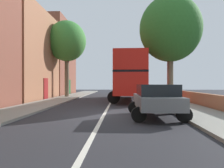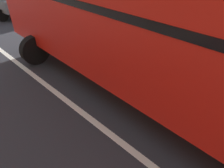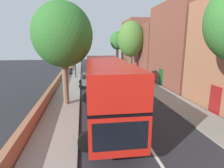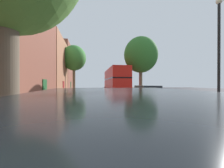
{
  "view_description": "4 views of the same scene",
  "coord_description": "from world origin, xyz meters",
  "px_view_note": "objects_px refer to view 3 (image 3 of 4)",
  "views": [
    {
      "loc": [
        0.86,
        -11.04,
        1.61
      ],
      "look_at": [
        0.22,
        4.44,
        1.55
      ],
      "focal_mm": 34.44,
      "sensor_mm": 36.0,
      "label": 1
    },
    {
      "loc": [
        -2.22,
        6.58,
        3.48
      ],
      "look_at": [
        -1.03,
        7.77,
        2.36
      ],
      "focal_mm": 32.83,
      "sensor_mm": 36.0,
      "label": 2
    },
    {
      "loc": [
        3.22,
        21.04,
        5.13
      ],
      "look_at": [
        0.66,
        5.45,
        1.61
      ],
      "focal_mm": 28.84,
      "sensor_mm": 36.0,
      "label": 3
    },
    {
      "loc": [
        -2.83,
        -12.76,
        1.75
      ],
      "look_at": [
        0.97,
        8.33,
        1.65
      ],
      "focal_mm": 22.03,
      "sensor_mm": 36.0,
      "label": 4
    }
  ],
  "objects_px": {
    "double_decker_bus": "(106,86)",
    "lamppost_right": "(75,53)",
    "parked_car_silver_left_2": "(114,67)",
    "parked_car_blue_left_0": "(108,63)",
    "street_tree_left_2": "(131,39)",
    "street_tree_right_1": "(71,28)",
    "street_tree_left_4": "(117,41)",
    "litter_bin_right": "(70,71)",
    "parked_car_grey_right_1": "(89,79)",
    "street_tree_right_3": "(63,35)"
  },
  "relations": [
    {
      "from": "parked_car_grey_right_1",
      "to": "lamppost_right",
      "type": "bearing_deg",
      "value": -71.37
    },
    {
      "from": "parked_car_silver_left_2",
      "to": "street_tree_left_2",
      "type": "distance_m",
      "value": 6.18
    },
    {
      "from": "parked_car_blue_left_0",
      "to": "street_tree_left_2",
      "type": "distance_m",
      "value": 11.45
    },
    {
      "from": "lamppost_right",
      "to": "litter_bin_right",
      "type": "xyz_separation_m",
      "value": [
        1.0,
        -3.63,
        -3.09
      ]
    },
    {
      "from": "double_decker_bus",
      "to": "lamppost_right",
      "type": "height_order",
      "value": "lamppost_right"
    },
    {
      "from": "street_tree_left_4",
      "to": "litter_bin_right",
      "type": "height_order",
      "value": "street_tree_left_4"
    },
    {
      "from": "street_tree_right_1",
      "to": "street_tree_left_4",
      "type": "xyz_separation_m",
      "value": [
        -10.18,
        -5.54,
        -2.32
      ]
    },
    {
      "from": "parked_car_blue_left_0",
      "to": "parked_car_grey_right_1",
      "type": "height_order",
      "value": "parked_car_grey_right_1"
    },
    {
      "from": "litter_bin_right",
      "to": "street_tree_right_3",
      "type": "bearing_deg",
      "value": 92.17
    },
    {
      "from": "parked_car_blue_left_0",
      "to": "parked_car_grey_right_1",
      "type": "xyz_separation_m",
      "value": [
        5.0,
        17.8,
        -0.0
      ]
    },
    {
      "from": "parked_car_grey_right_1",
      "to": "litter_bin_right",
      "type": "distance_m",
      "value": 9.4
    },
    {
      "from": "street_tree_right_1",
      "to": "street_tree_right_3",
      "type": "height_order",
      "value": "street_tree_right_1"
    },
    {
      "from": "street_tree_right_1",
      "to": "litter_bin_right",
      "type": "bearing_deg",
      "value": 89.28
    },
    {
      "from": "parked_car_blue_left_0",
      "to": "lamppost_right",
      "type": "height_order",
      "value": "lamppost_right"
    },
    {
      "from": "double_decker_bus",
      "to": "street_tree_left_2",
      "type": "bearing_deg",
      "value": -109.87
    },
    {
      "from": "parked_car_silver_left_2",
      "to": "parked_car_blue_left_0",
      "type": "bearing_deg",
      "value": -89.99
    },
    {
      "from": "double_decker_bus",
      "to": "parked_car_silver_left_2",
      "type": "bearing_deg",
      "value": -101.3
    },
    {
      "from": "double_decker_bus",
      "to": "lamppost_right",
      "type": "relative_size",
      "value": 1.74
    },
    {
      "from": "parked_car_silver_left_2",
      "to": "street_tree_right_1",
      "type": "height_order",
      "value": "street_tree_right_1"
    },
    {
      "from": "parked_car_blue_left_0",
      "to": "street_tree_left_2",
      "type": "bearing_deg",
      "value": 103.39
    },
    {
      "from": "street_tree_right_3",
      "to": "parked_car_blue_left_0",
      "type": "bearing_deg",
      "value": -106.27
    },
    {
      "from": "double_decker_bus",
      "to": "street_tree_left_4",
      "type": "bearing_deg",
      "value": -102.33
    },
    {
      "from": "street_tree_right_3",
      "to": "street_tree_right_1",
      "type": "bearing_deg",
      "value": -88.57
    },
    {
      "from": "parked_car_blue_left_0",
      "to": "litter_bin_right",
      "type": "bearing_deg",
      "value": 48.55
    },
    {
      "from": "parked_car_blue_left_0",
      "to": "street_tree_left_4",
      "type": "relative_size",
      "value": 0.58
    },
    {
      "from": "parked_car_grey_right_1",
      "to": "parked_car_silver_left_2",
      "type": "height_order",
      "value": "parked_car_silver_left_2"
    },
    {
      "from": "double_decker_bus",
      "to": "parked_car_silver_left_2",
      "type": "distance_m",
      "value": 21.49
    },
    {
      "from": "double_decker_bus",
      "to": "parked_car_grey_right_1",
      "type": "bearing_deg",
      "value": -85.61
    },
    {
      "from": "parked_car_blue_left_0",
      "to": "street_tree_right_3",
      "type": "bearing_deg",
      "value": 73.73
    },
    {
      "from": "street_tree_right_1",
      "to": "litter_bin_right",
      "type": "relative_size",
      "value": 8.73
    },
    {
      "from": "street_tree_right_1",
      "to": "street_tree_right_3",
      "type": "bearing_deg",
      "value": 91.43
    },
    {
      "from": "street_tree_right_1",
      "to": "litter_bin_right",
      "type": "height_order",
      "value": "street_tree_right_1"
    },
    {
      "from": "parked_car_blue_left_0",
      "to": "parked_car_grey_right_1",
      "type": "relative_size",
      "value": 1.14
    },
    {
      "from": "street_tree_right_1",
      "to": "street_tree_left_2",
      "type": "xyz_separation_m",
      "value": [
        -10.12,
        6.66,
        -2.19
      ]
    },
    {
      "from": "street_tree_right_3",
      "to": "lamppost_right",
      "type": "distance_m",
      "value": 12.38
    },
    {
      "from": "street_tree_left_2",
      "to": "street_tree_right_3",
      "type": "relative_size",
      "value": 1.06
    },
    {
      "from": "litter_bin_right",
      "to": "parked_car_grey_right_1",
      "type": "bearing_deg",
      "value": 107.33
    },
    {
      "from": "parked_car_blue_left_0",
      "to": "street_tree_right_1",
      "type": "bearing_deg",
      "value": 23.49
    },
    {
      "from": "litter_bin_right",
      "to": "parked_car_silver_left_2",
      "type": "bearing_deg",
      "value": -168.25
    },
    {
      "from": "double_decker_bus",
      "to": "street_tree_left_2",
      "type": "relative_size",
      "value": 1.26
    },
    {
      "from": "parked_car_blue_left_0",
      "to": "street_tree_left_4",
      "type": "height_order",
      "value": "street_tree_left_4"
    },
    {
      "from": "double_decker_bus",
      "to": "street_tree_left_4",
      "type": "xyz_separation_m",
      "value": [
        -6.65,
        -30.42,
        3.42
      ]
    },
    {
      "from": "parked_car_grey_right_1",
      "to": "street_tree_left_4",
      "type": "bearing_deg",
      "value": -110.44
    },
    {
      "from": "double_decker_bus",
      "to": "parked_car_silver_left_2",
      "type": "xyz_separation_m",
      "value": [
        -4.2,
        -21.03,
        -1.4
      ]
    },
    {
      "from": "street_tree_right_1",
      "to": "street_tree_left_4",
      "type": "bearing_deg",
      "value": -151.45
    },
    {
      "from": "parked_car_grey_right_1",
      "to": "litter_bin_right",
      "type": "relative_size",
      "value": 3.36
    },
    {
      "from": "street_tree_left_2",
      "to": "street_tree_right_3",
      "type": "height_order",
      "value": "street_tree_left_2"
    },
    {
      "from": "parked_car_grey_right_1",
      "to": "street_tree_right_1",
      "type": "xyz_separation_m",
      "value": [
        2.73,
        -14.44,
        7.21
      ]
    },
    {
      "from": "street_tree_right_3",
      "to": "street_tree_left_4",
      "type": "xyz_separation_m",
      "value": [
        -9.65,
        -26.85,
        -0.03
      ]
    },
    {
      "from": "double_decker_bus",
      "to": "parked_car_grey_right_1",
      "type": "relative_size",
      "value": 2.76
    }
  ]
}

